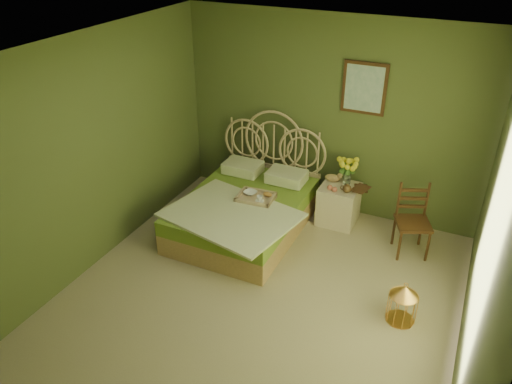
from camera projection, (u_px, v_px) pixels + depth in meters
The scene contains 14 objects.
floor at pixel (255, 303), 5.28m from camera, with size 4.50×4.50×0.00m, color tan.
ceiling at pixel (255, 56), 4.00m from camera, with size 4.50×4.50×0.00m, color silver.
wall_back at pixel (330, 117), 6.41m from camera, with size 4.00×4.00×0.00m, color #4F5C30.
wall_left at pixel (88, 157), 5.38m from camera, with size 4.50×4.50×0.00m, color #4F5C30.
wall_right at pixel (486, 250), 3.90m from camera, with size 4.50×4.50×0.00m, color #4F5C30.
wall_art at pixel (364, 88), 6.02m from camera, with size 0.54×0.04×0.64m.
bed at pixel (245, 209), 6.39m from camera, with size 1.66×2.10×1.30m.
nightstand at pixel (340, 198), 6.50m from camera, with size 0.48×0.48×0.96m.
chair at pixel (415, 215), 5.88m from camera, with size 0.50×0.50×0.87m.
birdcage at pixel (403, 304), 4.95m from camera, with size 0.28×0.28×0.43m.
book_lower at pixel (354, 188), 6.35m from camera, with size 0.16×0.22×0.02m, color #381E0F.
book_upper at pixel (355, 187), 6.34m from camera, with size 0.18×0.24×0.02m, color #472819.
cereal_bowl at pixel (250, 193), 6.27m from camera, with size 0.16×0.16×0.04m, color white.
coffee_cup at pixel (260, 199), 6.11m from camera, with size 0.08×0.08×0.07m, color white.
Camera 1 is at (1.71, -3.64, 3.61)m, focal length 35.00 mm.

